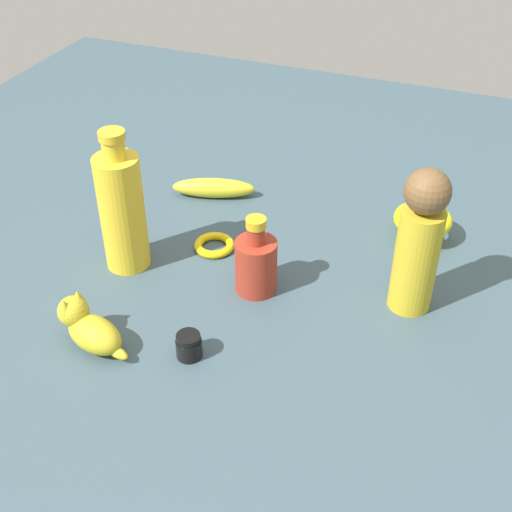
# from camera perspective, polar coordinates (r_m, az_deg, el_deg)

# --- Properties ---
(ground) EXTENTS (2.00, 2.00, 0.00)m
(ground) POSITION_cam_1_polar(r_m,az_deg,el_deg) (1.19, 0.00, -2.71)
(ground) COLOR #384C56
(bottle_short) EXTENTS (0.07, 0.07, 0.15)m
(bottle_short) POSITION_cam_1_polar(r_m,az_deg,el_deg) (1.16, -0.11, -0.44)
(bottle_short) COLOR maroon
(bottle_short) RESTS_ON ground
(bangle) EXTENTS (0.08, 0.08, 0.02)m
(bangle) POSITION_cam_1_polar(r_m,az_deg,el_deg) (1.28, -3.51, 0.91)
(bangle) COLOR yellow
(bangle) RESTS_ON ground
(bottle_tall) EXTENTS (0.08, 0.08, 0.27)m
(bottle_tall) POSITION_cam_1_polar(r_m,az_deg,el_deg) (1.21, -11.15, 3.82)
(bottle_tall) COLOR gold
(bottle_tall) RESTS_ON ground
(person_figure_adult) EXTENTS (0.10, 0.10, 0.26)m
(person_figure_adult) POSITION_cam_1_polar(r_m,az_deg,el_deg) (1.11, 13.48, 1.19)
(person_figure_adult) COLOR gold
(person_figure_adult) RESTS_ON ground
(bowl) EXTENTS (0.11, 0.11, 0.06)m
(bowl) POSITION_cam_1_polar(r_m,az_deg,el_deg) (1.33, 13.75, 2.76)
(bowl) COLOR gold
(bowl) RESTS_ON ground
(nail_polish_jar) EXTENTS (0.04, 0.04, 0.04)m
(nail_polish_jar) POSITION_cam_1_polar(r_m,az_deg,el_deg) (1.06, -5.64, -7.46)
(nail_polish_jar) COLOR black
(nail_polish_jar) RESTS_ON ground
(banana) EXTENTS (0.18, 0.09, 0.04)m
(banana) POSITION_cam_1_polar(r_m,az_deg,el_deg) (1.43, -3.57, 5.71)
(banana) COLOR gold
(banana) RESTS_ON ground
(cat_figurine) EXTENTS (0.14, 0.08, 0.09)m
(cat_figurine) POSITION_cam_1_polar(r_m,az_deg,el_deg) (1.09, -13.81, -5.83)
(cat_figurine) COLOR gold
(cat_figurine) RESTS_ON ground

